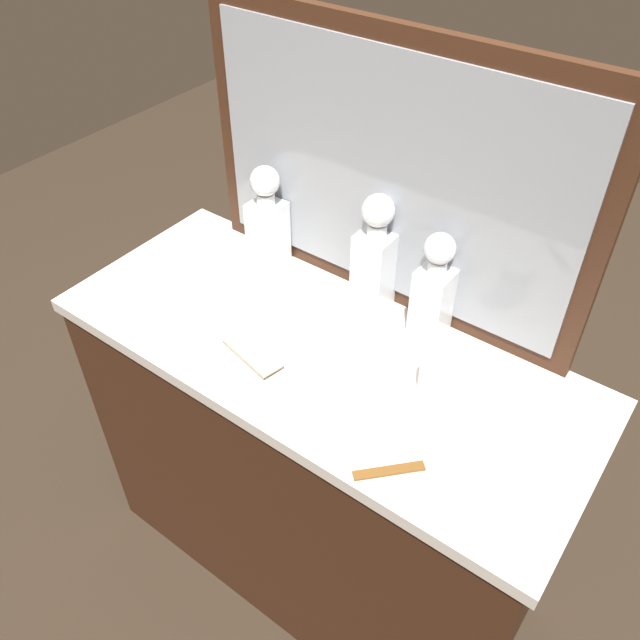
# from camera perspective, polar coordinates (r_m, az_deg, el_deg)

# --- Properties ---
(ground_plane) EXTENTS (6.00, 6.00, 0.00)m
(ground_plane) POSITION_cam_1_polar(r_m,az_deg,el_deg) (2.21, 0.00, -19.78)
(ground_plane) COLOR #2D2319
(dresser) EXTENTS (1.25, 0.52, 0.92)m
(dresser) POSITION_cam_1_polar(r_m,az_deg,el_deg) (1.82, 0.00, -12.80)
(dresser) COLOR #381E11
(dresser) RESTS_ON ground_plane
(dresser_mirror) EXTENTS (0.96, 0.03, 0.64)m
(dresser_mirror) POSITION_cam_1_polar(r_m,az_deg,el_deg) (1.45, 5.92, 12.35)
(dresser_mirror) COLOR #381E11
(dresser_mirror) RESTS_ON dresser
(crystal_decanter_left) EXTENTS (0.08, 0.08, 0.27)m
(crystal_decanter_left) POSITION_cam_1_polar(r_m,az_deg,el_deg) (1.66, -4.62, 8.25)
(crystal_decanter_left) COLOR white
(crystal_decanter_left) RESTS_ON dresser
(crystal_decanter_front) EXTENTS (0.08, 0.08, 0.27)m
(crystal_decanter_front) POSITION_cam_1_polar(r_m,az_deg,el_deg) (1.46, 9.88, 2.22)
(crystal_decanter_front) COLOR white
(crystal_decanter_front) RESTS_ON dresser
(crystal_decanter_far_right) EXTENTS (0.08, 0.08, 0.30)m
(crystal_decanter_far_right) POSITION_cam_1_polar(r_m,az_deg,el_deg) (1.52, 4.81, 5.00)
(crystal_decanter_far_right) COLOR white
(crystal_decanter_far_right) RESTS_ON dresser
(crystal_tumbler_rear) EXTENTS (0.07, 0.07, 0.10)m
(crystal_tumbler_rear) POSITION_cam_1_polar(r_m,az_deg,el_deg) (1.36, 10.22, -4.88)
(crystal_tumbler_rear) COLOR white
(crystal_tumbler_rear) RESTS_ON dresser
(silver_brush_far_left) EXTENTS (0.17, 0.09, 0.02)m
(silver_brush_far_left) POSITION_cam_1_polar(r_m,az_deg,el_deg) (1.44, -5.98, -2.89)
(silver_brush_far_left) COLOR #B7A88C
(silver_brush_far_left) RESTS_ON dresser
(tortoiseshell_comb) EXTENTS (0.11, 0.11, 0.01)m
(tortoiseshell_comb) POSITION_cam_1_polar(r_m,az_deg,el_deg) (1.25, 6.05, -12.99)
(tortoiseshell_comb) COLOR brown
(tortoiseshell_comb) RESTS_ON dresser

